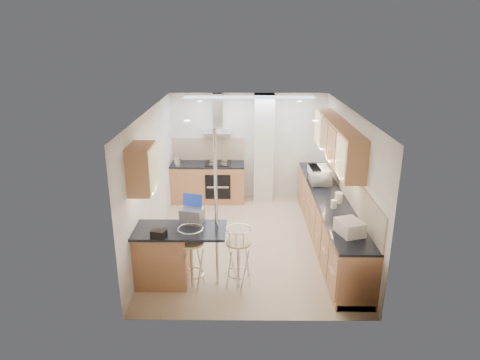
{
  "coord_description": "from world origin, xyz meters",
  "views": [
    {
      "loc": [
        -0.13,
        -7.38,
        3.78
      ],
      "look_at": [
        -0.18,
        0.2,
        1.17
      ],
      "focal_mm": 32.0,
      "sensor_mm": 36.0,
      "label": 1
    }
  ],
  "objects_px": {
    "microwave": "(320,175)",
    "bread_bin": "(350,227)",
    "bar_stool_near": "(192,258)",
    "bar_stool_end": "(238,257)",
    "laptop": "(192,216)"
  },
  "relations": [
    {
      "from": "microwave",
      "to": "bread_bin",
      "type": "xyz_separation_m",
      "value": [
        0.06,
        -2.31,
        -0.06
      ]
    },
    {
      "from": "bar_stool_end",
      "to": "microwave",
      "type": "bearing_deg",
      "value": -24.51
    },
    {
      "from": "laptop",
      "to": "bread_bin",
      "type": "bearing_deg",
      "value": 7.66
    },
    {
      "from": "bar_stool_near",
      "to": "bread_bin",
      "type": "xyz_separation_m",
      "value": [
        2.39,
        0.0,
        0.52
      ]
    },
    {
      "from": "bar_stool_near",
      "to": "bread_bin",
      "type": "bearing_deg",
      "value": -4.89
    },
    {
      "from": "laptop",
      "to": "bread_bin",
      "type": "distance_m",
      "value": 2.43
    },
    {
      "from": "bar_stool_end",
      "to": "bread_bin",
      "type": "height_order",
      "value": "bread_bin"
    },
    {
      "from": "microwave",
      "to": "laptop",
      "type": "distance_m",
      "value": 3.05
    },
    {
      "from": "microwave",
      "to": "laptop",
      "type": "bearing_deg",
      "value": 127.83
    },
    {
      "from": "bar_stool_near",
      "to": "bar_stool_end",
      "type": "relative_size",
      "value": 1.02
    },
    {
      "from": "laptop",
      "to": "bar_stool_end",
      "type": "relative_size",
      "value": 0.34
    },
    {
      "from": "laptop",
      "to": "bar_stool_near",
      "type": "bearing_deg",
      "value": -72.13
    },
    {
      "from": "laptop",
      "to": "bar_stool_end",
      "type": "bearing_deg",
      "value": -7.93
    },
    {
      "from": "bar_stool_end",
      "to": "laptop",
      "type": "bearing_deg",
      "value": 76.74
    },
    {
      "from": "microwave",
      "to": "bar_stool_near",
      "type": "xyz_separation_m",
      "value": [
        -2.33,
        -2.31,
        -0.57
      ]
    }
  ]
}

